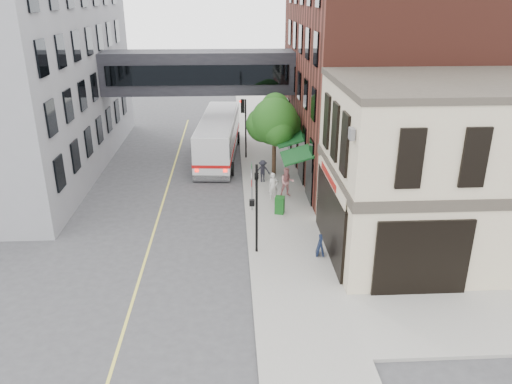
{
  "coord_description": "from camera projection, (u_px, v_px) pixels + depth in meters",
  "views": [
    {
      "loc": [
        -0.79,
        -19.64,
        12.01
      ],
      "look_at": [
        0.41,
        2.81,
        2.97
      ],
      "focal_mm": 35.0,
      "sensor_mm": 36.0,
      "label": 1
    }
  ],
  "objects": [
    {
      "name": "street_sign_pole",
      "position": [
        252.0,
        181.0,
        28.5
      ],
      "size": [
        0.08,
        0.75,
        3.0
      ],
      "color": "gray",
      "rests_on": "sidewalk_main"
    },
    {
      "name": "traffic_signal_far",
      "position": [
        244.0,
        117.0,
        37.23
      ],
      "size": [
        0.53,
        0.28,
        4.5
      ],
      "color": "black",
      "rests_on": "sidewalk_main"
    },
    {
      "name": "newspaper_box",
      "position": [
        280.0,
        205.0,
        28.55
      ],
      "size": [
        0.63,
        0.59,
        1.03
      ],
      "primitive_type": "cube",
      "rotation": [
        0.0,
        0.0,
        -0.3
      ],
      "color": "#125016",
      "rests_on": "sidewalk_main"
    },
    {
      "name": "brick_building",
      "position": [
        384.0,
        70.0,
        34.5
      ],
      "size": [
        13.76,
        18.0,
        14.0
      ],
      "color": "#4C2017",
      "rests_on": "ground"
    },
    {
      "name": "pedestrian_a",
      "position": [
        273.0,
        186.0,
        30.36
      ],
      "size": [
        0.7,
        0.55,
        1.7
      ],
      "primitive_type": "imported",
      "rotation": [
        0.0,
        0.0,
        0.25
      ],
      "color": "silver",
      "rests_on": "sidewalk_main"
    },
    {
      "name": "ground",
      "position": [
        250.0,
        275.0,
        22.72
      ],
      "size": [
        120.0,
        120.0,
        0.0
      ],
      "primitive_type": "plane",
      "color": "#38383A",
      "rests_on": "ground"
    },
    {
      "name": "bus",
      "position": [
        219.0,
        135.0,
        38.37
      ],
      "size": [
        3.49,
        11.75,
        3.12
      ],
      "color": "silver",
      "rests_on": "ground"
    },
    {
      "name": "traffic_signal_near",
      "position": [
        256.0,
        198.0,
        23.47
      ],
      "size": [
        0.44,
        0.22,
        4.6
      ],
      "color": "black",
      "rests_on": "sidewalk_main"
    },
    {
      "name": "skyway_bridge",
      "position": [
        199.0,
        72.0,
        36.82
      ],
      "size": [
        14.0,
        3.18,
        3.0
      ],
      "color": "black",
      "rests_on": "ground"
    },
    {
      "name": "sidewalk_main",
      "position": [
        270.0,
        171.0,
        35.76
      ],
      "size": [
        4.0,
        60.0,
        0.15
      ],
      "primitive_type": "cube",
      "color": "gray",
      "rests_on": "ground"
    },
    {
      "name": "lane_marking",
      "position": [
        165.0,
        195.0,
        31.73
      ],
      "size": [
        0.12,
        40.0,
        0.01
      ],
      "primitive_type": "cube",
      "color": "#D8CC4C",
      "rests_on": "ground"
    },
    {
      "name": "street_tree",
      "position": [
        274.0,
        121.0,
        33.61
      ],
      "size": [
        3.8,
        3.2,
        5.6
      ],
      "color": "#382619",
      "rests_on": "sidewalk_main"
    },
    {
      "name": "corner_building",
      "position": [
        438.0,
        170.0,
        23.44
      ],
      "size": [
        10.19,
        8.12,
        8.45
      ],
      "color": "#C3B095",
      "rests_on": "ground"
    },
    {
      "name": "pedestrian_b",
      "position": [
        287.0,
        182.0,
        30.87
      ],
      "size": [
        0.93,
        0.74,
        1.83
      ],
      "primitive_type": "imported",
      "rotation": [
        0.0,
        0.0,
        0.06
      ],
      "color": "pink",
      "rests_on": "sidewalk_main"
    },
    {
      "name": "sandwich_board",
      "position": [
        320.0,
        246.0,
        24.04
      ],
      "size": [
        0.42,
        0.59,
        0.97
      ],
      "primitive_type": "cube",
      "rotation": [
        0.0,
        0.0,
        -0.13
      ],
      "color": "black",
      "rests_on": "sidewalk_main"
    },
    {
      "name": "pedestrian_c",
      "position": [
        263.0,
        171.0,
        33.27
      ],
      "size": [
        1.0,
        0.61,
        1.5
      ],
      "primitive_type": "imported",
      "rotation": [
        0.0,
        0.0,
        0.06
      ],
      "color": "black",
      "rests_on": "sidewalk_main"
    }
  ]
}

